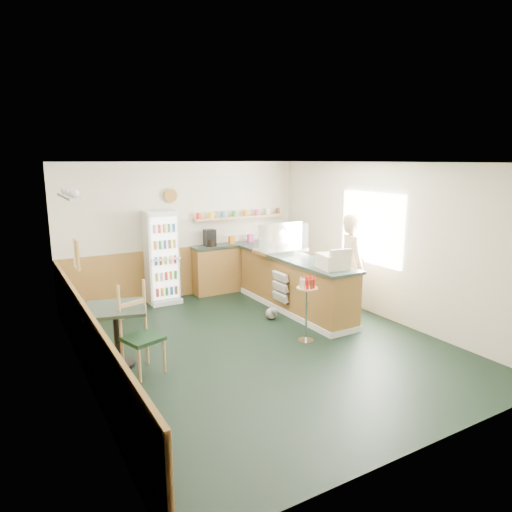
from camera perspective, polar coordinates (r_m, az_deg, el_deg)
ground at (r=7.06m, az=0.54°, el=-10.86°), size 6.00×6.00×0.00m
room_envelope at (r=7.15m, az=-3.98°, el=2.15°), size 5.04×6.02×2.72m
service_counter at (r=8.46m, az=4.74°, el=-3.71°), size 0.68×3.01×1.01m
back_counter at (r=9.78m, az=-1.79°, el=-0.98°), size 2.24×0.42×1.69m
drinks_fridge at (r=8.97m, az=-11.70°, el=-0.16°), size 0.59×0.52×1.79m
display_case at (r=8.65m, az=3.09°, el=2.25°), size 0.96×0.50×0.55m
cash_register at (r=7.46m, az=9.56°, el=-0.66°), size 0.48×0.50×0.24m
shopkeeper at (r=8.19m, az=11.89°, el=-1.19°), size 0.62×0.72×1.82m
condiment_stand at (r=6.96m, az=6.37°, el=-5.26°), size 0.32×0.32×1.00m
newspaper_rack at (r=8.18m, az=3.06°, el=-3.96°), size 0.09×0.46×0.54m
cafe_table at (r=6.41m, az=-17.05°, el=-8.20°), size 0.92×0.92×0.83m
cafe_chair at (r=6.20m, az=-14.30°, el=-8.41°), size 0.56×0.56×1.19m
dog_doorstop at (r=8.03m, az=2.01°, el=-7.12°), size 0.20×0.26×0.24m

